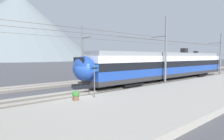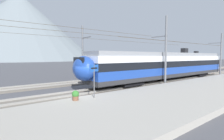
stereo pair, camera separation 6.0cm
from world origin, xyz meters
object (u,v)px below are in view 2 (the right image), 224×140
Objects in this scene: platform_sign at (94,74)px; potted_plant_platform_edge at (75,95)px; catenary_mast_mid at (165,50)px; catenary_mast_east at (220,54)px; catenary_mast_far_side at (83,52)px; train_near_platform at (167,65)px; train_far_track at (186,62)px.

potted_plant_platform_edge is (-1.40, 0.16, -1.38)m from platform_sign.
catenary_mast_mid is 1.00× the size of catenary_mast_east.
catenary_mast_mid is at bearing -62.39° from catenary_mast_far_side.
potted_plant_platform_edge is at bearing -168.29° from train_near_platform.
catenary_mast_east is 22.87m from catenary_mast_far_side.
catenary_mast_mid reaches higher than catenary_mast_east.
train_near_platform and train_far_track have the same top height.
train_near_platform reaches higher than potted_plant_platform_edge.
catenary_mast_east is 26.09m from platform_sign.
catenary_mast_east is at bearing -112.62° from train_far_track.
train_far_track is at bearing 22.45° from catenary_mast_mid.
catenary_mast_far_side reaches higher than potted_plant_platform_edge.
catenary_mast_far_side is (-20.69, 9.74, 0.23)m from catenary_mast_east.
catenary_mast_east is at bearing 2.71° from potted_plant_platform_edge.
catenary_mast_mid is at bearing -179.96° from catenary_mast_east.
catenary_mast_far_side is at bearing 135.71° from train_near_platform.
train_near_platform is 11.08× the size of platform_sign.
catenary_mast_far_side is at bearing 117.61° from catenary_mast_mid.
catenary_mast_east reaches higher than platform_sign.
catenary_mast_mid is at bearing 7.91° from platform_sign.
catenary_mast_mid is at bearing -157.55° from train_far_track.
train_near_platform is 0.63× the size of catenary_mast_east.
catenary_mast_mid is at bearing -149.53° from train_near_platform.
catenary_mast_east reaches higher than train_near_platform.
train_near_platform is at bearing 30.47° from catenary_mast_mid.
train_far_track is 10.98× the size of platform_sign.
platform_sign is (-26.00, -1.46, -1.65)m from catenary_mast_east.
train_near_platform is at bearing -159.23° from train_far_track.
potted_plant_platform_edge is at bearing -163.52° from train_far_track.
platform_sign reaches higher than potted_plant_platform_edge.
platform_sign is (-13.46, -3.24, -0.09)m from train_near_platform.
catenary_mast_east is at bearing 3.21° from platform_sign.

